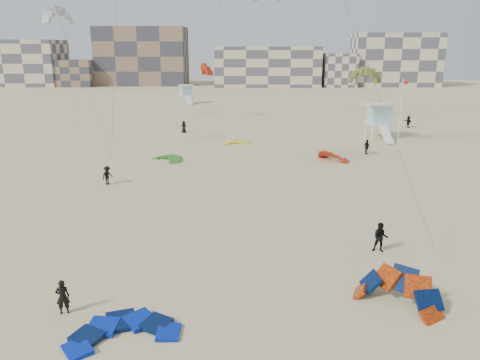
{
  "coord_description": "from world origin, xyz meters",
  "views": [
    {
      "loc": [
        4.66,
        -20.63,
        11.54
      ],
      "look_at": [
        4.1,
        6.0,
        4.01
      ],
      "focal_mm": 35.0,
      "sensor_mm": 36.0,
      "label": 1
    }
  ],
  "objects_px": {
    "kite_ground_orange": "(396,304)",
    "lifeguard_tower_near": "(379,122)",
    "kite_ground_blue": "(123,336)",
    "kitesurfer_main": "(63,297)"
  },
  "relations": [
    {
      "from": "kite_ground_blue",
      "to": "lifeguard_tower_near",
      "type": "xyz_separation_m",
      "value": [
        22.17,
        44.75,
        2.22
      ]
    },
    {
      "from": "kite_ground_orange",
      "to": "lifeguard_tower_near",
      "type": "xyz_separation_m",
      "value": [
        10.03,
        41.96,
        2.22
      ]
    },
    {
      "from": "kite_ground_orange",
      "to": "kitesurfer_main",
      "type": "bearing_deg",
      "value": -137.43
    },
    {
      "from": "kite_ground_blue",
      "to": "kite_ground_orange",
      "type": "relative_size",
      "value": 1.07
    },
    {
      "from": "kitesurfer_main",
      "to": "kite_ground_orange",
      "type": "bearing_deg",
      "value": 167.29
    },
    {
      "from": "lifeguard_tower_near",
      "to": "kite_ground_blue",
      "type": "bearing_deg",
      "value": -122.54
    },
    {
      "from": "kite_ground_blue",
      "to": "kitesurfer_main",
      "type": "bearing_deg",
      "value": 131.73
    },
    {
      "from": "kite_ground_orange",
      "to": "lifeguard_tower_near",
      "type": "relative_size",
      "value": 0.65
    },
    {
      "from": "kite_ground_orange",
      "to": "kitesurfer_main",
      "type": "distance_m",
      "value": 15.32
    },
    {
      "from": "kite_ground_blue",
      "to": "kite_ground_orange",
      "type": "bearing_deg",
      "value": -7.18
    }
  ]
}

